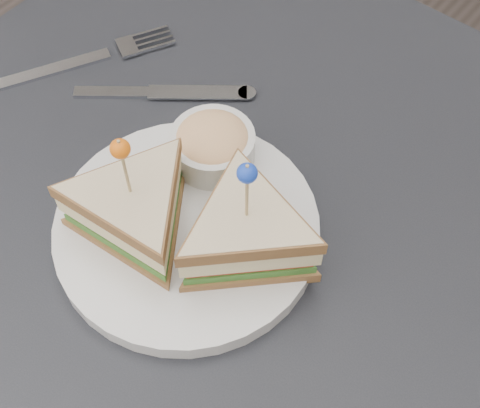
% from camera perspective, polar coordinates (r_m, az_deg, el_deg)
% --- Properties ---
extents(table, '(0.80, 0.80, 0.75)m').
position_cam_1_polar(table, '(0.69, -1.18, -5.96)').
color(table, black).
rests_on(table, ground).
extents(plate_meal, '(0.32, 0.32, 0.14)m').
position_cam_1_polar(plate_meal, '(0.59, -4.18, -0.94)').
color(plate_meal, silver).
rests_on(plate_meal, table).
extents(cutlery_fork, '(0.12, 0.20, 0.01)m').
position_cam_1_polar(cutlery_fork, '(0.78, -12.59, 12.07)').
color(cutlery_fork, silver).
rests_on(cutlery_fork, table).
extents(cutlery_knife, '(0.16, 0.13, 0.01)m').
position_cam_1_polar(cutlery_knife, '(0.73, -7.14, 9.41)').
color(cutlery_knife, silver).
rests_on(cutlery_knife, table).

